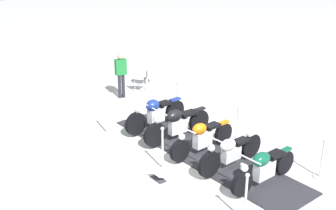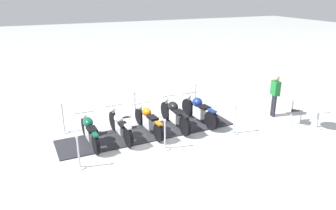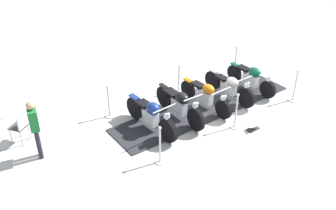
# 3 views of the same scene
# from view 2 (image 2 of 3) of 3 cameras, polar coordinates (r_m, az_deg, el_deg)

# --- Properties ---
(ground_plane) EXTENTS (80.00, 80.00, 0.00)m
(ground_plane) POSITION_cam_2_polar(r_m,az_deg,el_deg) (11.53, -3.43, -4.90)
(ground_plane) COLOR silver
(display_platform) EXTENTS (1.74, 6.40, 0.03)m
(display_platform) POSITION_cam_2_polar(r_m,az_deg,el_deg) (11.52, -3.44, -4.83)
(display_platform) COLOR #28282D
(display_platform) RESTS_ON ground_plane
(motorcycle_navy) EXTENTS (2.26, 0.76, 1.01)m
(motorcycle_navy) POSITION_cam_2_polar(r_m,az_deg,el_deg) (12.22, 5.45, -0.86)
(motorcycle_navy) COLOR black
(motorcycle_navy) RESTS_ON display_platform
(motorcycle_black) EXTENTS (2.31, 0.66, 1.02)m
(motorcycle_black) POSITION_cam_2_polar(r_m,az_deg,el_deg) (11.74, 1.12, -1.55)
(motorcycle_black) COLOR black
(motorcycle_black) RESTS_ON display_platform
(motorcycle_copper) EXTENTS (2.24, 0.79, 0.89)m
(motorcycle_copper) POSITION_cam_2_polar(r_m,az_deg,el_deg) (11.36, -3.55, -2.67)
(motorcycle_copper) COLOR black
(motorcycle_copper) RESTS_ON display_platform
(motorcycle_cream) EXTENTS (2.20, 0.64, 0.98)m
(motorcycle_cream) POSITION_cam_2_polar(r_m,az_deg,el_deg) (11.05, -8.53, -3.56)
(motorcycle_cream) COLOR black
(motorcycle_cream) RESTS_ON display_platform
(motorcycle_forest) EXTENTS (2.14, 0.72, 0.90)m
(motorcycle_forest) POSITION_cam_2_polar(r_m,az_deg,el_deg) (10.82, -13.77, -4.38)
(motorcycle_forest) COLOR black
(motorcycle_forest) RESTS_ON display_platform
(stanchion_left_mid) EXTENTS (0.34, 0.34, 1.02)m
(stanchion_left_mid) POSITION_cam_2_polar(r_m,az_deg,el_deg) (10.27, -0.55, -6.17)
(stanchion_left_mid) COLOR silver
(stanchion_left_mid) RESTS_ON ground_plane
(stanchion_right_rear) EXTENTS (0.35, 0.35, 1.10)m
(stanchion_right_rear) POSITION_cam_2_polar(r_m,az_deg,el_deg) (12.00, -18.01, -3.14)
(stanchion_right_rear) COLOR silver
(stanchion_right_rear) RESTS_ON ground_plane
(stanchion_right_mid) EXTENTS (0.29, 0.29, 1.14)m
(stanchion_right_mid) POSITION_cam_2_polar(r_m,az_deg,el_deg) (12.54, -5.85, -0.83)
(stanchion_right_mid) COLOR silver
(stanchion_right_mid) RESTS_ON ground_plane
(stanchion_left_rear) EXTENTS (0.31, 0.31, 1.02)m
(stanchion_left_rear) POSITION_cam_2_polar(r_m,az_deg,el_deg) (9.56, -15.50, -8.95)
(stanchion_left_rear) COLOR silver
(stanchion_left_rear) RESTS_ON ground_plane
(stanchion_right_front) EXTENTS (0.30, 0.30, 1.11)m
(stanchion_right_front) POSITION_cam_2_polar(r_m,az_deg,el_deg) (13.63, 4.83, 0.83)
(stanchion_right_front) COLOR silver
(stanchion_right_front) RESTS_ON ground_plane
(stanchion_left_front) EXTENTS (0.32, 0.32, 1.06)m
(stanchion_left_front) POSITION_cam_2_polar(r_m,az_deg,el_deg) (11.56, 11.64, -3.33)
(stanchion_left_front) COLOR silver
(stanchion_left_front) RESTS_ON ground_plane
(info_placard) EXTENTS (0.25, 0.42, 0.20)m
(info_placard) POSITION_cam_2_polar(r_m,az_deg,el_deg) (12.92, -7.89, -1.93)
(info_placard) COLOR #333338
(info_placard) RESTS_ON ground_plane
(cafe_table) EXTENTS (0.79, 0.79, 0.75)m
(cafe_table) POSITION_cam_2_polar(r_m,az_deg,el_deg) (12.91, 25.14, -1.36)
(cafe_table) COLOR #B7B7BC
(cafe_table) RESTS_ON ground_plane
(cafe_chair_near_table) EXTENTS (0.56, 0.56, 0.92)m
(cafe_chair_near_table) POSITION_cam_2_polar(r_m,az_deg,el_deg) (12.97, 21.55, -0.86)
(cafe_chair_near_table) COLOR #B7B7BC
(cafe_chair_near_table) RESTS_ON ground_plane
(bystander_person) EXTENTS (0.44, 0.30, 1.68)m
(bystander_person) POSITION_cam_2_polar(r_m,az_deg,el_deg) (13.32, 18.45, 2.18)
(bystander_person) COLOR #23232D
(bystander_person) RESTS_ON ground_plane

